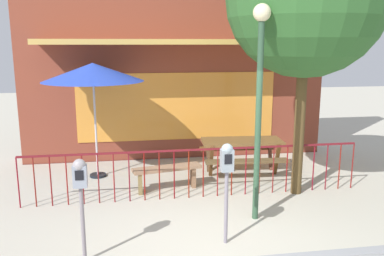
% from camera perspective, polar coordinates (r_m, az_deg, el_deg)
% --- Properties ---
extents(ground, '(40.00, 40.00, 0.00)m').
position_cam_1_polar(ground, '(6.27, 3.55, -15.92)').
color(ground, '#B4AF9E').
extents(pub_storefront, '(7.70, 1.51, 5.72)m').
position_cam_1_polar(pub_storefront, '(10.34, -2.24, 11.46)').
color(pub_storefront, '#4C2220').
rests_on(pub_storefront, ground).
extents(patio_fence_front, '(6.49, 0.04, 0.97)m').
position_cam_1_polar(patio_fence_front, '(7.72, 0.58, -5.16)').
color(patio_fence_front, maroon).
rests_on(patio_fence_front, ground).
extents(picnic_table_left, '(1.90, 1.49, 0.79)m').
position_cam_1_polar(picnic_table_left, '(9.25, 7.06, -2.67)').
color(picnic_table_left, brown).
rests_on(picnic_table_left, ground).
extents(patio_umbrella, '(2.16, 2.16, 2.51)m').
position_cam_1_polar(patio_umbrella, '(8.90, -13.81, 7.59)').
color(patio_umbrella, black).
rests_on(patio_umbrella, ground).
extents(patio_bench, '(1.44, 0.58, 0.48)m').
position_cam_1_polar(patio_bench, '(8.23, -3.53, -6.33)').
color(patio_bench, '#977254').
rests_on(patio_bench, ground).
extents(parking_meter_near, '(0.18, 0.17, 1.45)m').
position_cam_1_polar(parking_meter_near, '(5.55, -15.46, -7.52)').
color(parking_meter_near, gray).
rests_on(parking_meter_near, ground).
extents(parking_meter_far, '(0.18, 0.17, 1.53)m').
position_cam_1_polar(parking_meter_far, '(5.85, 4.94, -5.53)').
color(parking_meter_far, gray).
rests_on(parking_meter_far, ground).
extents(street_lamp, '(0.28, 0.28, 3.52)m').
position_cam_1_polar(street_lamp, '(6.54, 9.52, 6.56)').
color(street_lamp, '#2D4C35').
rests_on(street_lamp, ground).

